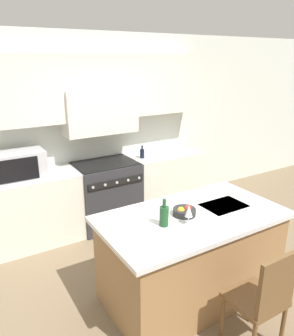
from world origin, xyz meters
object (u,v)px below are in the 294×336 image
object	(u,v)px
wine_glass_near	(189,212)
oil_bottle_on_counter	(142,153)
microwave	(20,165)
fruit_bowl	(184,211)
wine_bottle	(164,216)
island_chair	(264,297)
range_stove	(107,194)
wine_glass_far	(169,198)

from	to	relation	value
wine_glass_near	oil_bottle_on_counter	world-z (taller)	oil_bottle_on_counter
microwave	fruit_bowl	world-z (taller)	microwave
wine_glass_near	oil_bottle_on_counter	distance (m)	2.10
wine_bottle	oil_bottle_on_counter	world-z (taller)	wine_bottle
island_chair	wine_glass_near	bearing A→B (deg)	108.16
range_stove	wine_bottle	xyz separation A→B (m)	(-0.29, -1.90, 0.55)
fruit_bowl	oil_bottle_on_counter	distance (m)	1.91
microwave	wine_glass_near	distance (m)	2.28
range_stove	wine_bottle	distance (m)	2.00
wine_glass_far	oil_bottle_on_counter	distance (m)	1.76
range_stove	oil_bottle_on_counter	world-z (taller)	oil_bottle_on_counter
island_chair	oil_bottle_on_counter	xyz separation A→B (m)	(0.45, 2.68, 0.47)
microwave	island_chair	distance (m)	3.06
oil_bottle_on_counter	fruit_bowl	bearing A→B (deg)	-108.24
wine_bottle	wine_glass_near	distance (m)	0.22
island_chair	oil_bottle_on_counter	size ratio (longest dim) A/B	5.04
wine_bottle	wine_glass_far	size ratio (longest dim) A/B	1.37
wine_glass_far	fruit_bowl	size ratio (longest dim) A/B	0.86
microwave	range_stove	bearing A→B (deg)	-0.94
oil_bottle_on_counter	island_chair	bearing A→B (deg)	-99.48
range_stove	fruit_bowl	size ratio (longest dim) A/B	4.32
microwave	oil_bottle_on_counter	world-z (taller)	microwave
microwave	oil_bottle_on_counter	distance (m)	1.73
wine_glass_far	fruit_bowl	bearing A→B (deg)	-73.28
oil_bottle_on_counter	wine_glass_far	bearing A→B (deg)	-111.68
microwave	oil_bottle_on_counter	xyz separation A→B (m)	(1.72, -0.04, -0.10)
microwave	island_chair	xyz separation A→B (m)	(1.27, -2.73, -0.57)
range_stove	oil_bottle_on_counter	distance (m)	0.79
wine_glass_near	oil_bottle_on_counter	size ratio (longest dim) A/B	0.99
island_chair	wine_glass_far	distance (m)	1.19
microwave	wine_glass_near	xyz separation A→B (m)	(1.04, -2.02, -0.05)
wine_glass_far	fruit_bowl	distance (m)	0.21
wine_glass_near	fruit_bowl	xyz separation A→B (m)	(0.08, 0.17, -0.09)
range_stove	microwave	world-z (taller)	microwave
range_stove	microwave	xyz separation A→B (m)	(-1.13, 0.02, 0.63)
wine_glass_far	wine_bottle	bearing A→B (deg)	-132.84
wine_glass_far	oil_bottle_on_counter	world-z (taller)	oil_bottle_on_counter
wine_glass_far	microwave	bearing A→B (deg)	122.59
island_chair	oil_bottle_on_counter	world-z (taller)	oil_bottle_on_counter
range_stove	wine_glass_near	distance (m)	2.09
island_chair	wine_glass_far	world-z (taller)	wine_glass_far
island_chair	wine_glass_far	xyz separation A→B (m)	(-0.20, 1.05, 0.51)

